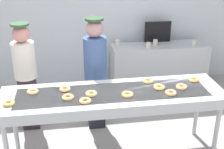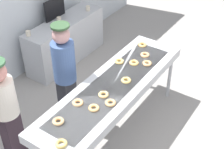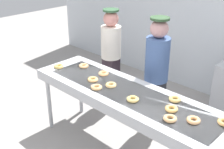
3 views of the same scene
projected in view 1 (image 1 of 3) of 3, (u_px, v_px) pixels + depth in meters
name	position (u px, v px, depth m)	size (l,w,h in m)	color
back_wall	(93.00, 5.00, 5.40)	(8.00, 0.12, 3.04)	silver
fryer_conveyor	(113.00, 98.00, 3.60)	(2.66, 0.74, 0.92)	#B7BABF
glazed_donut_0	(194.00, 80.00, 3.86)	(0.13, 0.13, 0.04)	#ECB05E
glazed_donut_1	(127.00, 94.00, 3.48)	(0.13, 0.13, 0.04)	#E3BC65
glazed_donut_2	(148.00, 81.00, 3.82)	(0.13, 0.13, 0.04)	#DDB563
glazed_donut_3	(85.00, 101.00, 3.34)	(0.13, 0.13, 0.04)	#E1AA6C
glazed_donut_4	(182.00, 87.00, 3.66)	(0.13, 0.13, 0.04)	#EEAB6D
glazed_donut_5	(159.00, 87.00, 3.65)	(0.13, 0.13, 0.04)	#EAB45F
glazed_donut_6	(33.00, 91.00, 3.55)	(0.13, 0.13, 0.04)	#E7AF6F
glazed_donut_7	(65.00, 89.00, 3.61)	(0.13, 0.13, 0.04)	#ECAE6F
glazed_donut_8	(171.00, 93.00, 3.52)	(0.13, 0.13, 0.04)	#E2AA6C
glazed_donut_9	(68.00, 97.00, 3.42)	(0.13, 0.13, 0.04)	#E9B069
glazed_donut_10	(91.00, 94.00, 3.50)	(0.13, 0.13, 0.04)	#DCB26D
glazed_donut_11	(9.00, 103.00, 3.29)	(0.13, 0.13, 0.04)	#DFB95E
worker_baker	(26.00, 72.00, 4.18)	(0.31, 0.31, 1.58)	#2D212A
worker_assistant	(95.00, 69.00, 4.20)	(0.32, 0.32, 1.65)	#212228
prep_counter	(159.00, 67.00, 5.59)	(1.75, 0.50, 0.85)	#B7BABF
paper_cup_0	(117.00, 42.00, 5.42)	(0.08, 0.08, 0.09)	beige
paper_cup_1	(155.00, 42.00, 5.43)	(0.08, 0.08, 0.09)	beige
paper_cup_2	(194.00, 43.00, 5.39)	(0.08, 0.08, 0.09)	beige
paper_cup_3	(148.00, 45.00, 5.28)	(0.08, 0.08, 0.09)	beige
menu_display	(158.00, 32.00, 5.53)	(0.49, 0.04, 0.38)	black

